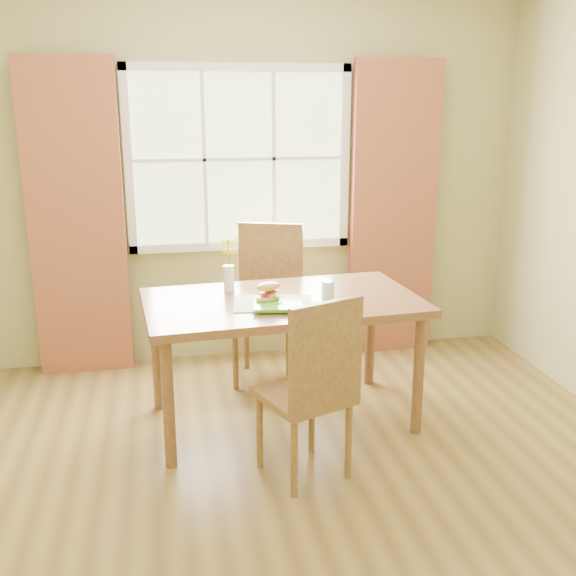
% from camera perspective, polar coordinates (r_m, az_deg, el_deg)
% --- Properties ---
extents(room, '(4.24, 3.84, 2.74)m').
position_cam_1_polar(room, '(3.13, -0.08, 5.14)').
color(room, olive).
rests_on(room, ground).
extents(window, '(1.62, 0.06, 1.32)m').
position_cam_1_polar(window, '(4.94, -4.16, 10.83)').
color(window, '#B1C696').
rests_on(window, room).
extents(curtain_left, '(0.65, 0.08, 2.20)m').
position_cam_1_polar(curtain_left, '(4.90, -17.46, 5.39)').
color(curtain_left, maroon).
rests_on(curtain_left, room).
extents(curtain_right, '(0.65, 0.08, 2.20)m').
position_cam_1_polar(curtain_right, '(5.16, 8.91, 6.43)').
color(curtain_right, maroon).
rests_on(curtain_right, room).
extents(dining_table, '(1.68, 1.03, 0.78)m').
position_cam_1_polar(dining_table, '(4.00, -0.48, -2.02)').
color(dining_table, brown).
rests_on(dining_table, room).
extents(chair_near, '(0.54, 0.54, 1.00)m').
position_cam_1_polar(chair_near, '(3.42, 2.17, -8.03)').
color(chair_near, olive).
rests_on(chair_near, room).
extents(chair_far, '(0.58, 0.58, 1.09)m').
position_cam_1_polar(chair_far, '(4.70, -1.65, -0.61)').
color(chair_far, olive).
rests_on(chair_far, room).
extents(placemat, '(0.49, 0.39, 0.01)m').
position_cam_1_polar(placemat, '(3.88, -1.24, -1.31)').
color(placemat, beige).
rests_on(placemat, dining_table).
extents(plate, '(0.31, 0.31, 0.01)m').
position_cam_1_polar(plate, '(3.81, -0.89, -1.47)').
color(plate, '#59C631').
rests_on(plate, placemat).
extents(croissant_sandwich, '(0.19, 0.17, 0.12)m').
position_cam_1_polar(croissant_sandwich, '(3.84, -1.69, -0.34)').
color(croissant_sandwich, '#D89349').
rests_on(croissant_sandwich, plate).
extents(water_glass, '(0.08, 0.08, 0.11)m').
position_cam_1_polar(water_glass, '(3.94, 3.40, -0.24)').
color(water_glass, silver).
rests_on(water_glass, dining_table).
extents(flower_vase, '(0.14, 0.14, 0.33)m').
position_cam_1_polar(flower_vase, '(4.09, -5.05, 2.40)').
color(flower_vase, silver).
rests_on(flower_vase, dining_table).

